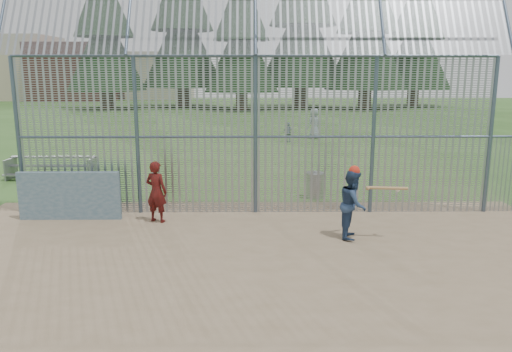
{
  "coord_description": "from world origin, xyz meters",
  "views": [
    {
      "loc": [
        -0.11,
        -9.08,
        3.64
      ],
      "look_at": [
        0.0,
        2.0,
        1.3
      ],
      "focal_mm": 35.0,
      "sensor_mm": 36.0,
      "label": 1
    }
  ],
  "objects_px": {
    "dugout_wall": "(69,196)",
    "batter": "(353,204)",
    "trash_can": "(315,185)",
    "onlooker": "(156,192)",
    "bleacher": "(51,167)"
  },
  "relations": [
    {
      "from": "dugout_wall",
      "to": "batter",
      "type": "height_order",
      "value": "batter"
    },
    {
      "from": "trash_can",
      "to": "onlooker",
      "type": "bearing_deg",
      "value": -150.17
    },
    {
      "from": "trash_can",
      "to": "bleacher",
      "type": "bearing_deg",
      "value": 162.55
    },
    {
      "from": "onlooker",
      "to": "bleacher",
      "type": "height_order",
      "value": "onlooker"
    },
    {
      "from": "dugout_wall",
      "to": "batter",
      "type": "bearing_deg",
      "value": -12.15
    },
    {
      "from": "batter",
      "to": "onlooker",
      "type": "height_order",
      "value": "batter"
    },
    {
      "from": "onlooker",
      "to": "trash_can",
      "type": "height_order",
      "value": "onlooker"
    },
    {
      "from": "batter",
      "to": "bleacher",
      "type": "distance_m",
      "value": 11.12
    },
    {
      "from": "dugout_wall",
      "to": "onlooker",
      "type": "height_order",
      "value": "onlooker"
    },
    {
      "from": "dugout_wall",
      "to": "onlooker",
      "type": "xyz_separation_m",
      "value": [
        2.19,
        -0.21,
        0.15
      ]
    },
    {
      "from": "trash_can",
      "to": "bleacher",
      "type": "distance_m",
      "value": 9.16
    },
    {
      "from": "dugout_wall",
      "to": "trash_can",
      "type": "bearing_deg",
      "value": 18.91
    },
    {
      "from": "trash_can",
      "to": "bleacher",
      "type": "height_order",
      "value": "trash_can"
    },
    {
      "from": "batter",
      "to": "onlooker",
      "type": "distance_m",
      "value": 4.7
    },
    {
      "from": "bleacher",
      "to": "dugout_wall",
      "type": "bearing_deg",
      "value": -64.17
    }
  ]
}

